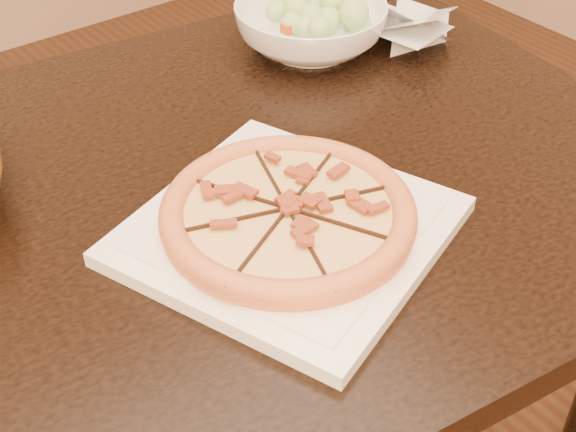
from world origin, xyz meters
The scene contains 5 objects.
dining_table centered at (-0.13, 0.02, 0.64)m, with size 1.41×1.00×0.75m.
plate centered at (-0.04, -0.12, 0.76)m, with size 0.40×0.40×0.02m.
pizza centered at (-0.04, -0.12, 0.78)m, with size 0.28×0.28×0.03m.
salad_bowl centered at (0.26, 0.22, 0.79)m, with size 0.23×0.23×0.07m, color white.
cling_film centered at (0.39, 0.14, 0.78)m, with size 0.17×0.14×0.05m, color silver, non-canonical shape.
Camera 1 is at (-0.46, -0.66, 1.33)m, focal length 50.00 mm.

